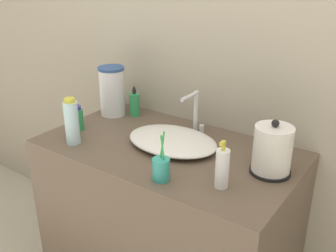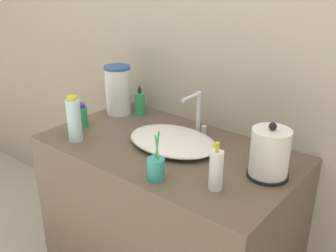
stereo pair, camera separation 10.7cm
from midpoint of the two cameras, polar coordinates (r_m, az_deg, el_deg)
name	(u,v)px [view 1 (the left image)]	position (r m, az deg, el deg)	size (l,w,h in m)	color
wall_back	(210,32)	(1.84, 4.45, 13.44)	(6.00, 0.04, 2.60)	#ADA38E
vanity_counter	(168,227)	(1.94, -1.71, -14.45)	(1.13, 0.64, 0.85)	brown
sink_basin	(172,140)	(1.71, -1.16, -2.13)	(0.42, 0.30, 0.05)	silver
faucet	(195,111)	(1.81, 2.26, 2.24)	(0.06, 0.13, 0.20)	silver
electric_kettle	(272,152)	(1.51, 12.93, -3.67)	(0.16, 0.16, 0.22)	black
toothbrush_cup	(161,169)	(1.45, -3.14, -6.25)	(0.07, 0.07, 0.19)	teal
lotion_bottle	(222,168)	(1.40, 5.69, -6.15)	(0.05, 0.05, 0.18)	white
shampoo_bottle	(77,118)	(1.93, -14.60, 1.06)	(0.06, 0.06, 0.12)	#2D9956
mouthwash_bottle	(135,104)	(2.05, -6.37, 3.20)	(0.05, 0.05, 0.16)	#2D9956
hand_cream_bottle	(72,122)	(1.77, -15.50, 0.55)	(0.06, 0.06, 0.21)	silver
water_pitcher	(112,91)	(2.06, -9.59, 5.01)	(0.13, 0.13, 0.25)	silver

